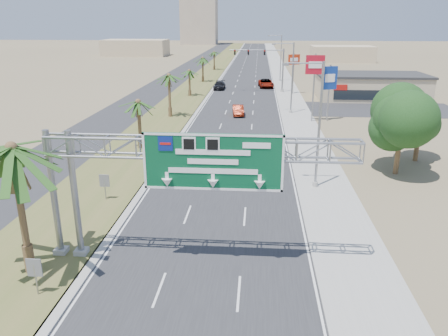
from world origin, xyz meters
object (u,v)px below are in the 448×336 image
at_px(store_building, 370,87).
at_px(car_mid_lane, 238,110).
at_px(palm_near, 11,149).
at_px(car_left_lane, 203,147).
at_px(sign_gantry, 184,158).
at_px(pole_sign_blue, 330,80).
at_px(pole_sign_red_near, 315,69).
at_px(car_right_lane, 266,83).
at_px(signal_mast, 272,66).
at_px(car_far, 219,85).
at_px(pole_sign_red_far, 294,62).

xyz_separation_m(store_building, car_mid_lane, (-22.09, -15.93, -1.29)).
distance_m(palm_near, car_left_lane, 24.03).
bearing_deg(palm_near, sign_gantry, 13.32).
relative_size(car_left_lane, pole_sign_blue, 0.65).
distance_m(sign_gantry, pole_sign_red_near, 38.23).
distance_m(car_left_lane, pole_sign_red_near, 21.47).
relative_size(sign_gantry, store_building, 0.93).
bearing_deg(car_right_lane, car_mid_lane, -103.92).
height_order(palm_near, car_mid_lane, palm_near).
distance_m(signal_mast, pole_sign_red_near, 25.96).
xyz_separation_m(store_building, car_far, (-26.94, 8.79, -1.25)).
bearing_deg(pole_sign_red_near, sign_gantry, -106.70).
height_order(sign_gantry, car_mid_lane, sign_gantry).
bearing_deg(signal_mast, car_left_lane, -100.74).
bearing_deg(sign_gantry, car_far, 93.43).
bearing_deg(car_left_lane, pole_sign_blue, 51.50).
bearing_deg(car_mid_lane, pole_sign_blue, -17.63).
height_order(signal_mast, car_right_lane, signal_mast).
bearing_deg(pole_sign_red_far, pole_sign_red_near, -87.75).
height_order(car_left_lane, car_right_lane, car_right_lane).
height_order(car_left_lane, car_mid_lane, car_left_lane).
bearing_deg(sign_gantry, pole_sign_red_far, 80.49).
bearing_deg(palm_near, signal_mast, 77.34).
xyz_separation_m(store_building, pole_sign_red_far, (-13.00, 3.97, 3.73)).
bearing_deg(sign_gantry, store_building, 67.64).
xyz_separation_m(car_left_lane, pole_sign_red_far, (11.73, 39.65, 4.91)).
distance_m(sign_gantry, car_mid_lane, 40.51).
bearing_deg(car_left_lane, car_mid_lane, 84.63).
height_order(car_right_lane, pole_sign_blue, pole_sign_blue).
bearing_deg(palm_near, car_mid_lane, 77.78).
xyz_separation_m(sign_gantry, car_mid_lane, (0.97, 40.15, -5.34)).
xyz_separation_m(signal_mast, store_building, (16.83, -5.97, -2.85)).
bearing_deg(car_right_lane, signal_mast, -86.06).
relative_size(signal_mast, car_right_lane, 1.73).
height_order(car_left_lane, pole_sign_red_near, pole_sign_red_near).
bearing_deg(car_left_lane, sign_gantry, -83.09).
relative_size(car_far, pole_sign_red_far, 0.70).
height_order(store_building, car_mid_lane, store_building).
relative_size(signal_mast, pole_sign_red_far, 1.40).
xyz_separation_m(signal_mast, pole_sign_red_far, (3.83, -2.00, 0.88)).
height_order(pole_sign_red_near, pole_sign_blue, pole_sign_red_near).
xyz_separation_m(car_far, pole_sign_red_far, (13.94, -4.82, 4.98)).
relative_size(palm_near, car_left_lane, 1.74).
relative_size(sign_gantry, car_left_lane, 3.49).
relative_size(car_mid_lane, pole_sign_red_far, 0.59).
relative_size(signal_mast, pole_sign_red_near, 1.16).
height_order(sign_gantry, car_far, sign_gantry).
height_order(pole_sign_blue, pole_sign_red_far, pole_sign_blue).
distance_m(signal_mast, car_left_lane, 42.59).
xyz_separation_m(signal_mast, car_far, (-10.12, 2.82, -4.10)).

